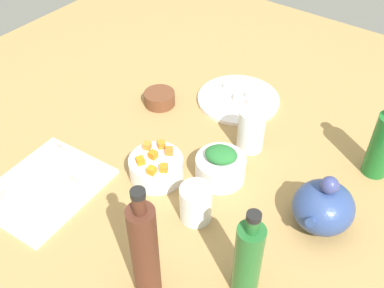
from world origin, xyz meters
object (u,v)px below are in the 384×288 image
Objects in this scene: cutting_board at (45,188)px; drinking_glass_1 at (251,130)px; plate_tofu at (238,99)px; drinking_glass_0 at (196,203)px; bowl_greens at (220,168)px; teapot at (324,206)px; bottle_1 at (383,144)px; bowl_small_side at (160,98)px; bottle_0 at (248,259)px; bottle_2 at (145,251)px; bowl_carrots at (156,168)px.

drinking_glass_1 reaches higher than cutting_board.
drinking_glass_0 reaches higher than plate_tofu.
drinking_glass_1 is (-42.70, 32.13, 5.50)cm from cutting_board.
cutting_board is 2.27× the size of bowl_greens.
drinking_glass_0 is 0.77× the size of drinking_glass_1.
teapot is 1.70× the size of drinking_glass_0.
bottle_1 is (-24.86, 30.22, 6.13)cm from bowl_greens.
drinking_glass_0 is at bearing 10.36° from bowl_greens.
drinking_glass_1 is (0.63, 31.62, 4.01)cm from bowl_small_side.
drinking_glass_0 reaches higher than bowl_small_side.
bottle_0 is 1.05× the size of bottle_1.
bottle_2 is 49.03cm from drinking_glass_1.
plate_tofu is at bearing -179.39° from bowl_carrots.
teapot reaches higher than drinking_glass_1.
drinking_glass_1 reaches higher than plate_tofu.
bottle_1 is 47.74cm from drinking_glass_0.
bowl_small_side is at bearing 179.33° from cutting_board.
bowl_greens reaches higher than plate_tofu.
bowl_greens is at bearing -0.31° from drinking_glass_1.
cutting_board is 53.72cm from drinking_glass_1.
drinking_glass_0 is (-14.85, 34.56, 4.10)cm from cutting_board.
bowl_small_side is at bearing -91.15° from drinking_glass_1.
plate_tofu is 46.63cm from drinking_glass_0.
teapot reaches higher than bowl_small_side.
teapot is 28.22cm from drinking_glass_0.
bottle_2 is at bearing 37.31° from bowl_small_side.
bottle_1 is 1.80× the size of drinking_glass_1.
bottle_1 reaches higher than bowl_small_side.
bottle_0 is at bearing 42.79° from bowl_greens.
bottle_1 is at bearing 144.33° from drinking_glass_0.
teapot reaches higher than bowl_greens.
bowl_small_side reaches higher than plate_tofu.
bowl_carrots is 30.30cm from bowl_small_side.
bottle_1 reaches higher than plate_tofu.
drinking_glass_1 is (-23.25, 13.00, 3.05)cm from bowl_carrots.
bowl_small_side reaches higher than cutting_board.
bottle_0 reaches higher than bowl_small_side.
drinking_glass_0 is at bearing 19.95° from plate_tofu.
bottle_1 is (-23.16, 4.11, 3.59)cm from teapot.
drinking_glass_1 is at bearing -175.00° from drinking_glass_0.
drinking_glass_0 is at bearing 50.09° from bowl_small_side.
cutting_board is at bearing -0.67° from bowl_small_side.
teapot reaches higher than drinking_glass_0.
bowl_carrots is 1.11× the size of drinking_glass_1.
bowl_greens is 1.03× the size of drinking_glass_1.
plate_tofu is at bearing 129.83° from bowl_small_side.
bottle_1 reaches higher than drinking_glass_1.
bottle_0 is 1.90× the size of drinking_glass_1.
drinking_glass_0 is at bearing -115.68° from bottle_0.
bottle_2 reaches higher than bowl_small_side.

